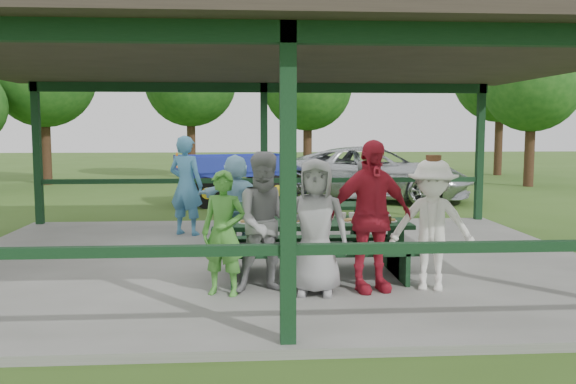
{
  "coord_description": "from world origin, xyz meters",
  "views": [
    {
      "loc": [
        -0.39,
        -9.43,
        2.14
      ],
      "look_at": [
        0.24,
        -0.3,
        1.18
      ],
      "focal_mm": 38.0,
      "sensor_mm": 36.0,
      "label": 1
    }
  ],
  "objects": [
    {
      "name": "spectator_grey",
      "position": [
        1.76,
        1.7,
        0.82
      ],
      "size": [
        0.71,
        0.56,
        1.45
      ],
      "primitive_type": "imported",
      "rotation": [
        0.0,
        0.0,
        3.16
      ],
      "color": "#9D9D9F",
      "rests_on": "concrete_slab"
    },
    {
      "name": "concrete_slab",
      "position": [
        0.0,
        0.0,
        0.05
      ],
      "size": [
        10.0,
        8.0,
        0.1
      ],
      "primitive_type": "cube",
      "color": "slate",
      "rests_on": "ground"
    },
    {
      "name": "contestant_white_fedora",
      "position": [
        1.94,
        -2.01,
        0.93
      ],
      "size": [
        1.2,
        0.92,
        1.7
      ],
      "rotation": [
        0.0,
        0.0,
        -0.32
      ],
      "color": "white",
      "rests_on": "concrete_slab"
    },
    {
      "name": "ground",
      "position": [
        0.0,
        0.0,
        0.0
      ],
      "size": [
        90.0,
        90.0,
        0.0
      ],
      "primitive_type": "plane",
      "color": "#35571B",
      "rests_on": "ground"
    },
    {
      "name": "contestant_red",
      "position": [
        1.15,
        -2.01,
        1.05
      ],
      "size": [
        1.19,
        0.72,
        1.9
      ],
      "primitive_type": "imported",
      "rotation": [
        0.0,
        0.0,
        0.24
      ],
      "color": "#B51E32",
      "rests_on": "concrete_slab"
    },
    {
      "name": "tree_mid",
      "position": [
        2.13,
        15.54,
        3.82
      ],
      "size": [
        3.61,
        3.61,
        5.64
      ],
      "color": "black",
      "rests_on": "ground"
    },
    {
      "name": "picnic_table_near",
      "position": [
        0.56,
        -1.2,
        0.57
      ],
      "size": [
        2.6,
        1.39,
        0.75
      ],
      "color": "black",
      "rests_on": "concrete_slab"
    },
    {
      "name": "tree_left",
      "position": [
        -2.73,
        16.93,
        4.13
      ],
      "size": [
        3.91,
        3.91,
        6.1
      ],
      "color": "black",
      "rests_on": "ground"
    },
    {
      "name": "contestant_grey_left",
      "position": [
        -0.13,
        -2.0,
        0.98
      ],
      "size": [
        0.94,
        0.78,
        1.75
      ],
      "primitive_type": "imported",
      "rotation": [
        0.0,
        0.0,
        0.15
      ],
      "color": "gray",
      "rests_on": "concrete_slab"
    },
    {
      "name": "farm_trailer",
      "position": [
        -0.74,
        7.87,
        0.74
      ],
      "size": [
        4.27,
        2.57,
        1.48
      ],
      "rotation": [
        0.0,
        0.0,
        0.29
      ],
      "color": "navy",
      "rests_on": "ground"
    },
    {
      "name": "picnic_table_far",
      "position": [
        0.39,
        0.8,
        0.58
      ],
      "size": [
        2.67,
        1.39,
        0.75
      ],
      "color": "black",
      "rests_on": "concrete_slab"
    },
    {
      "name": "contestant_grey_mid",
      "position": [
        0.45,
        -2.12,
        0.94
      ],
      "size": [
        0.89,
        0.66,
        1.67
      ],
      "primitive_type": "imported",
      "rotation": [
        0.0,
        0.0,
        -0.17
      ],
      "color": "gray",
      "rests_on": "concrete_slab"
    },
    {
      "name": "tree_right",
      "position": [
        9.98,
        12.25,
        3.76
      ],
      "size": [
        3.55,
        3.55,
        5.55
      ],
      "color": "black",
      "rests_on": "ground"
    },
    {
      "name": "contestant_green",
      "position": [
        -0.67,
        -2.07,
        0.87
      ],
      "size": [
        0.65,
        0.52,
        1.53
      ],
      "primitive_type": "imported",
      "rotation": [
        0.0,
        0.0,
        -0.32
      ],
      "color": "#489636",
      "rests_on": "concrete_slab"
    },
    {
      "name": "spectator_blue",
      "position": [
        -1.53,
        2.23,
        1.05
      ],
      "size": [
        0.82,
        0.7,
        1.9
      ],
      "primitive_type": "imported",
      "rotation": [
        0.0,
        0.0,
        2.71
      ],
      "color": "teal",
      "rests_on": "concrete_slab"
    },
    {
      "name": "pickup_truck",
      "position": [
        3.39,
        8.37,
        0.8
      ],
      "size": [
        6.31,
        4.74,
        1.59
      ],
      "primitive_type": "imported",
      "rotation": [
        0.0,
        0.0,
        1.15
      ],
      "color": "silver",
      "rests_on": "ground"
    },
    {
      "name": "tree_far_right",
      "position": [
        11.06,
        17.6,
        4.51
      ],
      "size": [
        4.26,
        4.26,
        6.66
      ],
      "color": "black",
      "rests_on": "ground"
    },
    {
      "name": "tree_far_left",
      "position": [
        -7.94,
        14.22,
        4.07
      ],
      "size": [
        3.85,
        3.85,
        6.01
      ],
      "color": "black",
      "rests_on": "ground"
    },
    {
      "name": "spectator_lblue",
      "position": [
        -0.58,
        1.59,
        0.88
      ],
      "size": [
        1.5,
        0.66,
        1.57
      ],
      "primitive_type": "imported",
      "rotation": [
        0.0,
        0.0,
        3.0
      ],
      "color": "#97CDE9",
      "rests_on": "concrete_slab"
    },
    {
      "name": "pavilion_structure",
      "position": [
        0.0,
        0.0,
        3.17
      ],
      "size": [
        10.6,
        8.6,
        3.24
      ],
      "color": "black",
      "rests_on": "concrete_slab"
    },
    {
      "name": "table_setting",
      "position": [
        0.61,
        -1.17,
        0.88
      ],
      "size": [
        2.19,
        0.45,
        0.1
      ],
      "color": "white",
      "rests_on": "picnic_table_near"
    }
  ]
}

